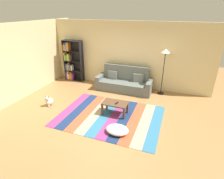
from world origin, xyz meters
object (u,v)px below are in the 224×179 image
(couch, at_px, (124,82))
(bookshelf, at_px, (71,62))
(pouf, at_px, (117,130))
(standing_lamp, at_px, (165,57))
(coffee_table, at_px, (115,105))
(tv_remote, at_px, (117,103))
(dog, at_px, (49,101))

(couch, height_order, bookshelf, bookshelf)
(pouf, relative_size, standing_lamp, 0.35)
(couch, relative_size, pouf, 3.59)
(coffee_table, bearing_deg, pouf, -66.61)
(couch, distance_m, bookshelf, 2.73)
(couch, bearing_deg, coffee_table, -81.87)
(tv_remote, bearing_deg, couch, 114.10)
(pouf, height_order, tv_remote, tv_remote)
(dog, bearing_deg, pouf, -13.03)
(couch, height_order, dog, couch)
(dog, bearing_deg, tv_remote, 5.65)
(pouf, bearing_deg, coffee_table, 113.39)
(couch, height_order, tv_remote, couch)
(bookshelf, relative_size, standing_lamp, 1.03)
(coffee_table, xyz_separation_m, dog, (-2.35, -0.27, -0.18))
(bookshelf, height_order, coffee_table, bookshelf)
(bookshelf, xyz_separation_m, standing_lamp, (4.13, -0.14, 0.61))
(standing_lamp, bearing_deg, bookshelf, 178.08)
(coffee_table, height_order, dog, coffee_table)
(bookshelf, relative_size, coffee_table, 2.32)
(pouf, xyz_separation_m, standing_lamp, (0.81, 2.98, 1.39))
(standing_lamp, bearing_deg, pouf, -105.21)
(bookshelf, distance_m, coffee_table, 3.71)
(dog, height_order, standing_lamp, standing_lamp)
(standing_lamp, bearing_deg, couch, -174.36)
(bookshelf, height_order, pouf, bookshelf)
(pouf, bearing_deg, bookshelf, 136.78)
(couch, relative_size, coffee_table, 2.84)
(couch, xyz_separation_m, bookshelf, (-2.65, 0.28, 0.55))
(bookshelf, height_order, tv_remote, bookshelf)
(standing_lamp, bearing_deg, dog, -146.57)
(coffee_table, distance_m, tv_remote, 0.11)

